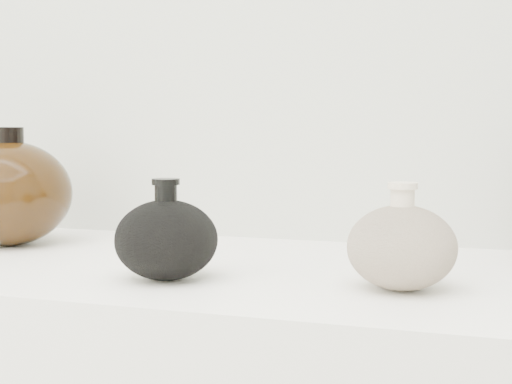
% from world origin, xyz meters
% --- Properties ---
extents(black_gourd_vase, '(0.15, 0.15, 0.12)m').
position_xyz_m(black_gourd_vase, '(-0.07, 0.84, 0.95)').
color(black_gourd_vase, black).
rests_on(black_gourd_vase, display_counter).
extents(cream_gourd_vase, '(0.16, 0.16, 0.12)m').
position_xyz_m(cream_gourd_vase, '(0.21, 0.87, 0.95)').
color(cream_gourd_vase, '#B9A68C').
rests_on(cream_gourd_vase, display_counter).
extents(left_round_pot, '(0.20, 0.20, 0.19)m').
position_xyz_m(left_round_pot, '(-0.43, 1.00, 0.98)').
color(left_round_pot, black).
rests_on(left_round_pot, display_counter).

